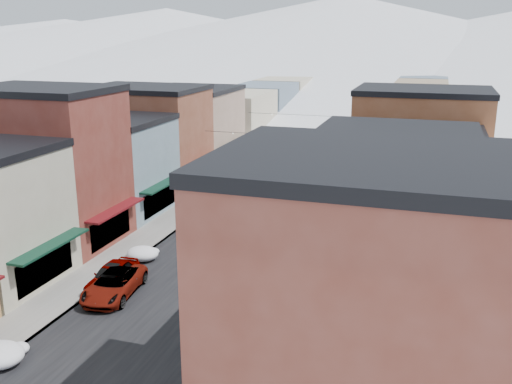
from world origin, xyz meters
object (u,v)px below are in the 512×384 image
Objects in this scene: car_dark_hatch at (195,216)px; streetlamp_near at (312,185)px; car_white_suv at (114,284)px; trash_can at (287,250)px; car_green_sedan at (248,275)px; car_silver_sedan at (112,275)px.

car_dark_hatch is 10.98m from streetlamp_near.
streetlamp_near is at bearing 59.60° from car_white_suv.
trash_can is 0.22× the size of streetlamp_near.
car_green_sedan reaches higher than car_dark_hatch.
car_white_suv is 1.18× the size of car_silver_sedan.
car_silver_sedan reaches higher than car_green_sedan.
car_silver_sedan reaches higher than car_dark_hatch.
trash_can is at bearing 39.49° from car_silver_sedan.
car_silver_sedan is at bearing 18.66° from car_green_sedan.
streetlamp_near reaches higher than car_silver_sedan.
car_dark_hatch is at bearing -51.88° from car_green_sedan.
car_silver_sedan is 4.94× the size of trash_can.
trash_can is at bearing 39.86° from car_white_suv.
streetlamp_near reaches higher than car_green_sedan.
trash_can is at bearing -33.39° from car_dark_hatch.
car_green_sedan is at bearing 20.58° from car_white_suv.
car_silver_sedan reaches higher than trash_can.
car_white_suv is 1.24× the size of car_green_sedan.
streetlamp_near is (9.50, 18.79, 2.20)m from car_silver_sedan.
car_silver_sedan is at bearing 119.24° from car_white_suv.
car_white_suv is 21.83m from streetlamp_near.
streetlamp_near is (8.70, 19.89, 2.23)m from car_white_suv.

